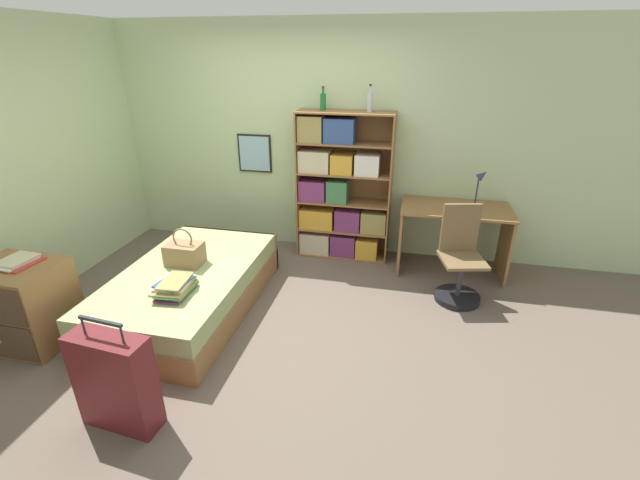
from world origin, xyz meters
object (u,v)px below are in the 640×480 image
object	(u,v)px
bottle_brown	(370,101)
book_stack_on_bed	(175,287)
desk	(453,227)
desk_lamp	(481,182)
handbag	(185,253)
suitcase	(115,382)
bottle_green	(323,101)
magazine_pile_on_dresser	(17,262)
bookcase	(338,193)
dresser	(24,305)
desk_chair	(459,270)
bed	(190,288)

from	to	relation	value
bottle_brown	book_stack_on_bed	bearing A→B (deg)	-125.27
desk	desk_lamp	world-z (taller)	desk_lamp
handbag	suitcase	distance (m)	1.50
handbag	bottle_green	world-z (taller)	bottle_green
book_stack_on_bed	bottle_brown	distance (m)	2.66
magazine_pile_on_dresser	desk_lamp	size ratio (longest dim) A/B	0.70
handbag	bottle_brown	xyz separation A→B (m)	(1.52, 1.39, 1.25)
suitcase	magazine_pile_on_dresser	bearing A→B (deg)	152.82
suitcase	bookcase	distance (m)	3.01
dresser	bottle_green	size ratio (longest dim) A/B	2.92
dresser	desk	size ratio (longest dim) A/B	0.62
dresser	desk_lamp	world-z (taller)	desk_lamp
suitcase	bookcase	xyz separation A→B (m)	(0.92, 2.84, 0.42)
dresser	bottle_green	bearing A→B (deg)	48.17
handbag	desk	world-z (taller)	handbag
handbag	magazine_pile_on_dresser	size ratio (longest dim) A/B	1.18
desk_lamp	bookcase	bearing A→B (deg)	173.70
suitcase	desk_chair	xyz separation A→B (m)	(2.26, 2.12, -0.03)
book_stack_on_bed	bookcase	distance (m)	2.17
desk	desk_lamp	size ratio (longest dim) A/B	2.59
handbag	book_stack_on_bed	distance (m)	0.54
bed	handbag	distance (m)	0.34
bottle_green	desk	size ratio (longest dim) A/B	0.21
handbag	desk_lamp	xyz separation A→B (m)	(2.70, 1.22, 0.51)
dresser	bookcase	distance (m)	3.17
bottle_brown	desk	size ratio (longest dim) A/B	0.24
bed	bottle_brown	bearing A→B (deg)	44.93
book_stack_on_bed	suitcase	xyz separation A→B (m)	(0.11, -0.95, -0.14)
bottle_green	desk_chair	xyz separation A→B (m)	(1.53, -0.77, -1.46)
dresser	magazine_pile_on_dresser	distance (m)	0.38
bookcase	desk_lamp	distance (m)	1.53
dresser	bookcase	bearing A→B (deg)	45.09
magazine_pile_on_dresser	desk	size ratio (longest dim) A/B	0.27
book_stack_on_bed	dresser	xyz separation A→B (m)	(-1.20, -0.34, -0.13)
bottle_brown	desk	distance (m)	1.61
bookcase	bottle_green	world-z (taller)	bottle_green
magazine_pile_on_dresser	bottle_brown	world-z (taller)	bottle_brown
magazine_pile_on_dresser	desk_chair	world-z (taller)	desk_chair
book_stack_on_bed	bookcase	size ratio (longest dim) A/B	0.23
book_stack_on_bed	bottle_brown	world-z (taller)	bottle_brown
book_stack_on_bed	desk_chair	size ratio (longest dim) A/B	0.40
dresser	desk_chair	xyz separation A→B (m)	(3.56, 1.50, -0.04)
handbag	dresser	distance (m)	1.33
bed	bookcase	xyz separation A→B (m)	(1.15, 1.46, 0.56)
handbag	book_stack_on_bed	world-z (taller)	handbag
bed	suitcase	bearing A→B (deg)	-80.35
suitcase	handbag	bearing A→B (deg)	101.22
suitcase	bed	bearing A→B (deg)	99.65
desk_lamp	desk_chair	distance (m)	0.93
book_stack_on_bed	desk	size ratio (longest dim) A/B	0.33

